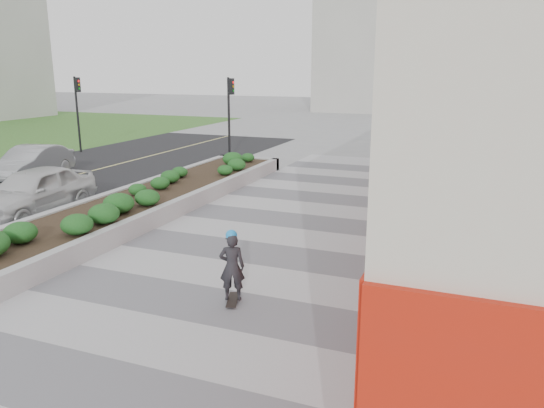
{
  "coord_description": "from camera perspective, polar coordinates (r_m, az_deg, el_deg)",
  "views": [
    {
      "loc": [
        4.76,
        -6.83,
        4.6
      ],
      "look_at": [
        -0.32,
        5.89,
        1.1
      ],
      "focal_mm": 35.0,
      "sensor_mm": 36.0,
      "label": 1
    }
  ],
  "objects": [
    {
      "name": "ground",
      "position": [
        9.51,
        -11.84,
        -14.92
      ],
      "size": [
        160.0,
        160.0,
        0.0
      ],
      "primitive_type": "plane",
      "color": "gray",
      "rests_on": "ground"
    },
    {
      "name": "walkway",
      "position": [
        11.85,
        -3.79,
        -8.51
      ],
      "size": [
        8.0,
        36.0,
        0.01
      ],
      "primitive_type": "cube",
      "color": "#A8A8AD",
      "rests_on": "ground"
    },
    {
      "name": "planter",
      "position": [
        17.72,
        -14.38,
        0.23
      ],
      "size": [
        3.0,
        18.0,
        0.9
      ],
      "color": "#9E9EA0",
      "rests_on": "ground"
    },
    {
      "name": "traffic_signal_near",
      "position": [
        27.19,
        -4.54,
        10.41
      ],
      "size": [
        0.33,
        0.28,
        4.2
      ],
      "color": "black",
      "rests_on": "ground"
    },
    {
      "name": "traffic_signal_far",
      "position": [
        31.94,
        -20.18,
        10.17
      ],
      "size": [
        0.33,
        0.28,
        4.2
      ],
      "color": "black",
      "rests_on": "ground"
    },
    {
      "name": "distant_bldg_north_l",
      "position": [
        62.83,
        13.47,
        18.89
      ],
      "size": [
        16.0,
        12.0,
        20.0
      ],
      "primitive_type": "cube",
      "color": "#ADAAA3",
      "rests_on": "ground"
    },
    {
      "name": "manhole_cover",
      "position": [
        11.66,
        -1.54,
        -8.89
      ],
      "size": [
        0.44,
        0.44,
        0.01
      ],
      "primitive_type": "cylinder",
      "color": "#595654",
      "rests_on": "ground"
    },
    {
      "name": "skateboarder",
      "position": [
        10.65,
        -4.32,
        -6.7
      ],
      "size": [
        0.6,
        0.75,
        1.55
      ],
      "rotation": [
        0.0,
        0.0,
        0.34
      ],
      "color": "beige",
      "rests_on": "ground"
    },
    {
      "name": "car_white",
      "position": [
        18.66,
        -24.25,
        1.23
      ],
      "size": [
        2.12,
        4.67,
        1.56
      ],
      "primitive_type": "imported",
      "rotation": [
        0.0,
        0.0,
        0.06
      ],
      "color": "silver",
      "rests_on": "ground"
    },
    {
      "name": "car_silver",
      "position": [
        24.69,
        -24.46,
        4.01
      ],
      "size": [
        2.38,
        4.59,
        1.44
      ],
      "primitive_type": "imported",
      "rotation": [
        0.0,
        0.0,
        0.21
      ],
      "color": "#999BA0",
      "rests_on": "ground"
    }
  ]
}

